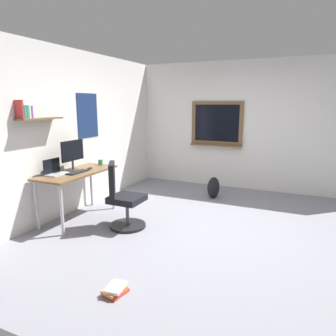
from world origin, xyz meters
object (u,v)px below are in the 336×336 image
monitor_primary (73,153)px  computer_mouse (90,168)px  keyboard (78,172)px  coffee_mug (101,162)px  backpack (213,187)px  book_stack_on_floor (115,290)px  desk (77,177)px  office_chair (123,200)px  laptop (55,171)px

monitor_primary → computer_mouse: monitor_primary is taller
keyboard → computer_mouse: (0.28, 0.00, 0.01)m
coffee_mug → backpack: coffee_mug is taller
coffee_mug → book_stack_on_floor: bearing=-141.1°
keyboard → computer_mouse: size_ratio=3.56×
keyboard → monitor_primary: bearing=58.8°
computer_mouse → coffee_mug: (0.35, 0.05, 0.03)m
desk → keyboard: bearing=-132.7°
office_chair → monitor_primary: size_ratio=2.05×
computer_mouse → book_stack_on_floor: computer_mouse is taller
laptop → book_stack_on_floor: bearing=-122.6°
keyboard → backpack: size_ratio=0.94×
laptop → backpack: bearing=-38.0°
keyboard → backpack: (1.98, -1.52, -0.56)m
keyboard → book_stack_on_floor: 2.18m
backpack → book_stack_on_floor: bearing=-179.5°
keyboard → computer_mouse: bearing=0.0°
keyboard → computer_mouse: 0.28m
backpack → monitor_primary: bearing=138.2°
computer_mouse → book_stack_on_floor: (-1.64, -1.55, -0.72)m
laptop → computer_mouse: 0.55m
office_chair → book_stack_on_floor: 1.66m
monitor_primary → backpack: size_ratio=1.17×
laptop → monitor_primary: monitor_primary is taller
backpack → keyboard: bearing=142.5°
laptop → computer_mouse: size_ratio=2.98×
office_chair → keyboard: (-0.05, 0.74, 0.35)m
desk → laptop: 0.36m
computer_mouse → backpack: size_ratio=0.26×
desk → office_chair: size_ratio=1.39×
keyboard → computer_mouse: computer_mouse is taller
coffee_mug → desk: bearing=177.8°
monitor_primary → keyboard: 0.32m
monitor_primary → keyboard: size_ratio=1.25×
desk → backpack: 2.53m
laptop → keyboard: bearing=-42.5°
desk → coffee_mug: bearing=-2.2°
desk → office_chair: (-0.02, -0.81, -0.25)m
laptop → coffee_mug: laptop is taller
book_stack_on_floor → monitor_primary: bearing=49.6°
backpack → desk: bearing=140.3°
desk → backpack: size_ratio=3.34×
desk → laptop: size_ratio=4.26×
monitor_primary → coffee_mug: 0.58m
monitor_primary → backpack: 2.65m
office_chair → monitor_primary: bearing=86.6°
office_chair → laptop: bearing=106.2°
laptop → backpack: size_ratio=0.78×
desk → laptop: (-0.30, 0.14, 0.14)m
desk → laptop: laptop is taller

